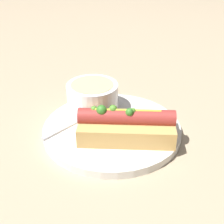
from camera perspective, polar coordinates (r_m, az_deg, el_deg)
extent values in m
plane|color=tan|center=(0.58, 0.00, -3.77)|extent=(4.00, 4.00, 0.00)
cylinder|color=white|center=(0.58, 0.00, -3.18)|extent=(0.25, 0.25, 0.01)
cube|color=tan|center=(0.54, 2.61, -3.10)|extent=(0.17, 0.09, 0.03)
cylinder|color=#9E332D|center=(0.52, 2.67, -0.95)|extent=(0.17, 0.05, 0.03)
sphere|color=#518C2D|center=(0.52, 3.82, 0.16)|extent=(0.01, 0.01, 0.01)
sphere|color=#518C2D|center=(0.52, 0.45, 0.56)|extent=(0.01, 0.01, 0.01)
sphere|color=#387A28|center=(0.51, 3.21, -0.04)|extent=(0.01, 0.01, 0.01)
sphere|color=#518C2D|center=(0.52, -3.32, 0.54)|extent=(0.01, 0.01, 0.01)
sphere|color=#387A28|center=(0.52, -1.94, 0.35)|extent=(0.02, 0.02, 0.02)
cylinder|color=gold|center=(0.52, 2.70, 0.30)|extent=(0.11, 0.02, 0.01)
cylinder|color=white|center=(0.61, -3.58, 2.70)|extent=(0.10, 0.10, 0.06)
cylinder|color=#D1C184|center=(0.60, -3.65, 4.68)|extent=(0.08, 0.08, 0.01)
cube|color=#B7B7BC|center=(0.57, -8.33, -2.83)|extent=(0.08, 0.08, 0.00)
ellipsoid|color=#B7B7BC|center=(0.61, -3.12, 0.10)|extent=(0.05, 0.05, 0.01)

